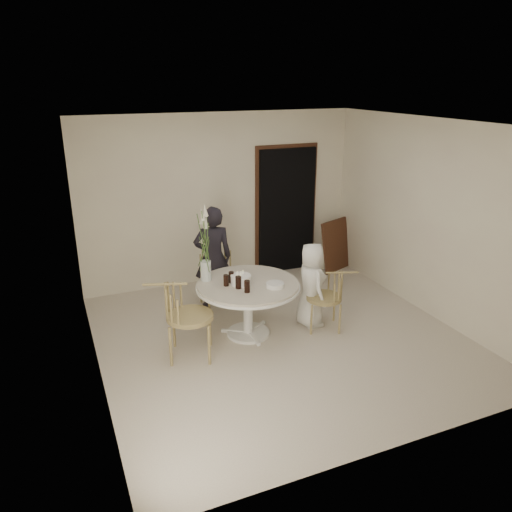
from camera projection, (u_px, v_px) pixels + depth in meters
name	position (u px, v px, depth m)	size (l,w,h in m)	color
ground	(280.00, 338.00, 6.48)	(4.50, 4.50, 0.00)	beige
room_shell	(283.00, 217.00, 5.93)	(4.50, 4.50, 4.50)	silver
doorway	(287.00, 211.00, 8.44)	(1.00, 0.10, 2.10)	black
door_trim	(286.00, 207.00, 8.46)	(1.12, 0.03, 2.22)	#4F2D1B
table	(248.00, 291.00, 6.36)	(1.33, 1.33, 0.73)	white
picture_frame	(336.00, 245.00, 8.65)	(0.66, 0.04, 0.88)	#4F2D1B
chair_far	(215.00, 266.00, 7.29)	(0.52, 0.56, 0.91)	#A18D57
chair_right	(333.00, 292.00, 6.57)	(0.58, 0.56, 0.81)	#A18D57
chair_left	(178.00, 309.00, 5.85)	(0.68, 0.65, 0.97)	#A18D57
girl	(213.00, 257.00, 7.14)	(0.55, 0.36, 1.51)	black
boy	(311.00, 285.00, 6.64)	(0.57, 0.37, 1.16)	white
birthday_cake	(241.00, 280.00, 6.26)	(0.26, 0.26, 0.17)	white
cola_tumbler_a	(238.00, 282.00, 6.13)	(0.07, 0.07, 0.16)	black
cola_tumbler_b	(247.00, 286.00, 6.02)	(0.07, 0.07, 0.15)	black
cola_tumbler_c	(231.00, 277.00, 6.31)	(0.07, 0.07, 0.14)	black
cola_tumbler_d	(226.00, 280.00, 6.22)	(0.07, 0.07, 0.14)	black
plate_stack	(275.00, 285.00, 6.19)	(0.22, 0.22, 0.06)	white
flower_vase	(205.00, 251.00, 6.28)	(0.14, 0.14, 1.02)	silver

